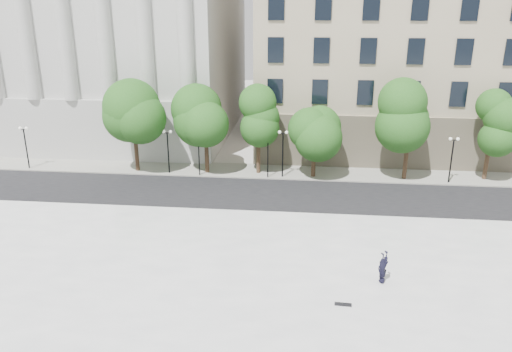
{
  "coord_description": "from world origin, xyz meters",
  "views": [
    {
      "loc": [
        6.9,
        -18.97,
        14.72
      ],
      "look_at": [
        3.91,
        10.0,
        4.52
      ],
      "focal_mm": 35.0,
      "sensor_mm": 36.0,
      "label": 1
    }
  ],
  "objects_px": {
    "traffic_light_east": "(268,139)",
    "skateboard": "(343,304)",
    "traffic_light_west": "(198,137)",
    "person_lying": "(382,278)"
  },
  "relations": [
    {
      "from": "traffic_light_west",
      "to": "skateboard",
      "type": "bearing_deg",
      "value": -59.79
    },
    {
      "from": "person_lying",
      "to": "skateboard",
      "type": "relative_size",
      "value": 2.16
    },
    {
      "from": "traffic_light_east",
      "to": "traffic_light_west",
      "type": "bearing_deg",
      "value": 180.0
    },
    {
      "from": "traffic_light_west",
      "to": "traffic_light_east",
      "type": "relative_size",
      "value": 1.0
    },
    {
      "from": "person_lying",
      "to": "traffic_light_west",
      "type": "bearing_deg",
      "value": 84.29
    },
    {
      "from": "traffic_light_west",
      "to": "skateboard",
      "type": "xyz_separation_m",
      "value": [
        11.44,
        -19.65,
        -3.12
      ]
    },
    {
      "from": "traffic_light_west",
      "to": "person_lying",
      "type": "xyz_separation_m",
      "value": [
        13.63,
        -17.3,
        -2.92
      ]
    },
    {
      "from": "traffic_light_west",
      "to": "person_lying",
      "type": "bearing_deg",
      "value": -51.77
    },
    {
      "from": "traffic_light_east",
      "to": "person_lying",
      "type": "height_order",
      "value": "traffic_light_east"
    },
    {
      "from": "traffic_light_east",
      "to": "skateboard",
      "type": "distance_m",
      "value": 20.6
    }
  ]
}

